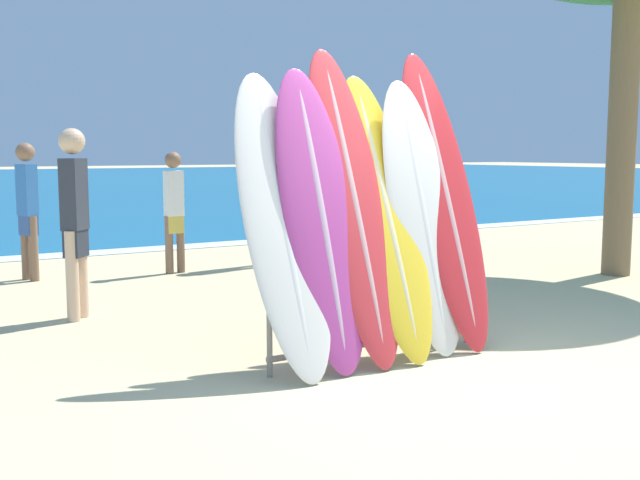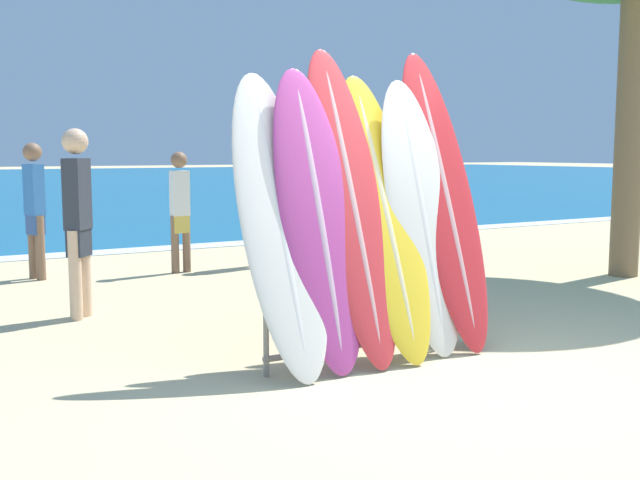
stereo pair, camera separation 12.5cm
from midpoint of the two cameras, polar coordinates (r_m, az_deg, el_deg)
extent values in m
plane|color=beige|center=(5.24, 11.77, -10.29)|extent=(160.00, 160.00, 0.00)
cube|color=white|center=(11.96, -14.40, -0.76)|extent=(120.00, 0.60, 0.01)
cylinder|color=gray|center=(5.08, -4.59, -6.11)|extent=(0.04, 0.04, 0.79)
cylinder|color=gray|center=(6.08, 10.58, -4.08)|extent=(0.04, 0.04, 0.79)
cylinder|color=gray|center=(5.47, 3.72, -1.24)|extent=(1.82, 0.04, 0.04)
cylinder|color=gray|center=(5.59, 3.67, -7.79)|extent=(1.82, 0.04, 0.04)
ellipsoid|color=silver|center=(5.12, -3.59, 1.41)|extent=(0.59, 0.89, 2.10)
ellipsoid|color=silver|center=(5.12, -3.59, 1.41)|extent=(0.11, 0.87, 2.01)
ellipsoid|color=#B23D8E|center=(5.24, -0.67, 1.78)|extent=(0.59, 0.79, 2.14)
ellipsoid|color=#CAA1BE|center=(5.24, -0.67, 1.78)|extent=(0.11, 0.77, 2.06)
ellipsoid|color=red|center=(5.43, 1.84, 2.87)|extent=(0.55, 0.95, 2.31)
ellipsoid|color=#D59E9F|center=(5.43, 1.84, 2.87)|extent=(0.10, 0.92, 2.22)
ellipsoid|color=yellow|center=(5.58, 4.38, 1.99)|extent=(0.58, 0.94, 2.12)
ellipsoid|color=beige|center=(5.58, 4.38, 1.99)|extent=(0.11, 0.91, 2.04)
ellipsoid|color=silver|center=(5.75, 7.16, 1.93)|extent=(0.60, 0.71, 2.09)
ellipsoid|color=silver|center=(5.75, 7.16, 1.93)|extent=(0.11, 0.69, 2.01)
ellipsoid|color=red|center=(5.96, 8.87, 3.24)|extent=(0.56, 0.93, 2.33)
ellipsoid|color=#D19A9C|center=(5.96, 8.87, 3.24)|extent=(0.10, 0.91, 2.25)
cylinder|color=beige|center=(10.10, -4.96, 0.36)|extent=(0.11, 0.11, 0.81)
cylinder|color=beige|center=(9.93, -4.94, 0.25)|extent=(0.11, 0.11, 0.81)
cube|color=#385693|center=(9.99, -4.96, 1.93)|extent=(0.23, 0.27, 0.24)
cube|color=#2D333D|center=(9.96, -4.99, 4.45)|extent=(0.25, 0.29, 0.64)
sphere|color=beige|center=(9.95, -5.02, 7.15)|extent=(0.23, 0.23, 0.23)
cylinder|color=#846047|center=(9.57, -11.79, -0.37)|extent=(0.10, 0.10, 0.72)
cylinder|color=#846047|center=(9.64, -10.94, -0.31)|extent=(0.10, 0.10, 0.72)
cube|color=gold|center=(9.58, -11.40, 1.16)|extent=(0.21, 0.14, 0.22)
cube|color=white|center=(9.55, -11.46, 3.50)|extent=(0.23, 0.16, 0.57)
sphere|color=#846047|center=(9.54, -11.51, 6.00)|extent=(0.20, 0.20, 0.20)
cylinder|color=#846047|center=(9.62, -21.86, -0.54)|extent=(0.11, 0.11, 0.77)
cylinder|color=#846047|center=(9.47, -21.35, -0.62)|extent=(0.11, 0.11, 0.77)
cube|color=#385693|center=(9.52, -21.68, 1.04)|extent=(0.20, 0.25, 0.23)
cube|color=#3370BC|center=(9.49, -21.79, 3.55)|extent=(0.22, 0.27, 0.60)
sphere|color=#846047|center=(9.48, -21.91, 6.24)|extent=(0.22, 0.22, 0.22)
cylinder|color=beige|center=(7.10, -18.83, -2.64)|extent=(0.11, 0.11, 0.82)
cylinder|color=beige|center=(7.25, -18.19, -2.42)|extent=(0.11, 0.11, 0.82)
cube|color=#282D38|center=(7.14, -18.59, -0.25)|extent=(0.26, 0.27, 0.25)
cube|color=#2D333D|center=(7.10, -18.73, 3.32)|extent=(0.28, 0.29, 0.64)
sphere|color=beige|center=(7.09, -18.87, 7.14)|extent=(0.23, 0.23, 0.23)
cylinder|color=brown|center=(9.91, 21.68, 7.59)|extent=(0.34, 0.34, 3.50)
camera|label=1|loc=(0.06, -90.59, -0.07)|focal=42.00mm
camera|label=2|loc=(0.06, 89.41, 0.07)|focal=42.00mm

